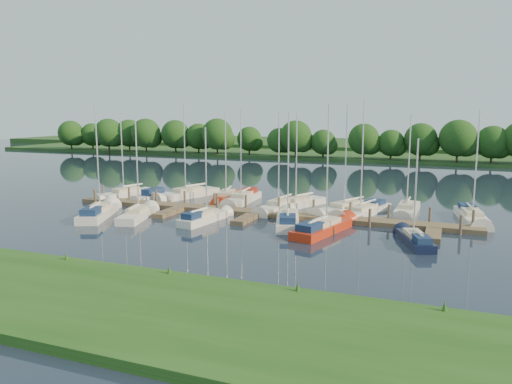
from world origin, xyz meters
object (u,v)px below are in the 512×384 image
(sailboat_n_5, at_px, (280,208))
(dock, at_px, (255,214))
(sailboat_n_0, at_px, (126,195))
(motorboat, at_px, (152,197))
(sailboat_s_2, at_px, (204,219))

(sailboat_n_5, bearing_deg, dock, 78.74)
(dock, distance_m, sailboat_n_5, 3.71)
(sailboat_n_0, xyz_separation_m, motorboat, (3.64, -0.20, 0.06))
(dock, bearing_deg, sailboat_n_5, 69.14)
(sailboat_s_2, bearing_deg, sailboat_n_5, 66.79)
(sailboat_n_5, bearing_deg, sailboat_n_0, 7.82)
(motorboat, distance_m, sailboat_s_2, 13.22)
(sailboat_s_2, bearing_deg, dock, 59.36)
(dock, bearing_deg, motorboat, 164.46)
(dock, bearing_deg, sailboat_n_0, 166.97)
(motorboat, bearing_deg, sailboat_s_2, 152.46)
(sailboat_n_5, distance_m, sailboat_s_2, 8.79)
(sailboat_n_5, bearing_deg, sailboat_s_2, 68.32)
(dock, xyz_separation_m, sailboat_s_2, (-3.24, -4.05, 0.13))
(motorboat, bearing_deg, sailboat_n_5, -172.32)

